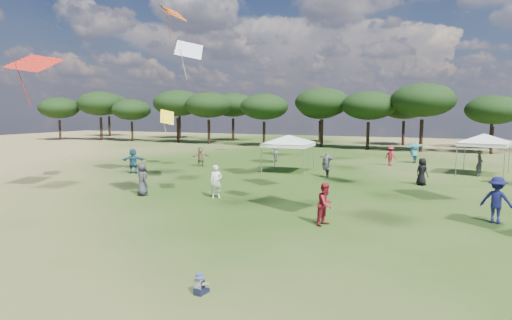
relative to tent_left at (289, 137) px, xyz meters
The scene contains 5 objects.
tree_line 25.50m from the tent_left, 72.51° to the left, with size 108.78×17.63×7.77m.
tent_left is the anchor object (origin of this frame).
tent_right 13.65m from the tent_left, 16.86° to the left, with size 6.10×6.10×3.22m.
toddler 21.57m from the tent_left, 77.40° to the right, with size 0.37×0.41×0.53m.
festival_crowd 4.45m from the tent_left, 15.12° to the right, with size 29.86×24.63×1.91m.
Camera 1 is at (4.62, -6.47, 4.50)m, focal length 30.00 mm.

